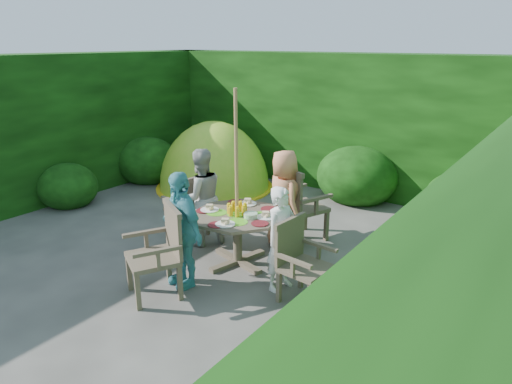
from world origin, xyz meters
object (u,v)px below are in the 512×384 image
Objects in this scene: patio_table at (237,222)px; garden_chair_right at (300,260)px; parasol_pole at (237,181)px; garden_chair_front at (160,251)px; dome_tent at (214,187)px; child_back at (284,200)px; child_front at (181,230)px; child_left at (201,197)px; garden_chair_back at (298,203)px; garden_chair_left at (190,205)px; child_right at (282,239)px.

garden_chair_right reaches higher than patio_table.
parasol_pole is 1.24m from garden_chair_front.
parasol_pole reaches higher than dome_tent.
garden_chair_right is at bearing 59.92° from garden_chair_front.
child_back is 1.60m from child_front.
garden_chair_right is at bearing 104.97° from child_left.
parasol_pole reaches higher than child_back.
dome_tent is (-2.56, 1.17, -0.55)m from garden_chair_back.
child_front is (-0.19, -0.78, 0.12)m from patio_table.
garden_chair_front is at bearing -102.77° from patio_table.
dome_tent reaches higher than garden_chair_left.
dome_tent reaches higher than garden_chair_front.
child_left is at bearing 62.73° from child_back.
garden_chair_back is 0.31m from child_back.
parasol_pole reaches higher than child_right.
garden_chair_front is (-0.24, -1.07, -0.58)m from parasol_pole.
child_right is 1.13m from child_front.
parasol_pole is at bearing 80.91° from garden_chair_right.
child_left is (0.29, -0.08, 0.20)m from garden_chair_left.
child_back is at bearing 118.25° from garden_chair_left.
parasol_pole reaches higher than garden_chair_front.
child_front is (-0.38, -1.55, 0.01)m from child_back.
child_front is (-1.26, -0.50, 0.22)m from garden_chair_right.
dome_tent reaches higher than garden_chair_right.
parasol_pole reaches higher than garden_chair_right.
garden_chair_front is at bearing -82.40° from child_front.
parasol_pole reaches higher than child_front.
garden_chair_back is (1.31, 0.79, 0.08)m from garden_chair_left.
patio_table is at bearing 98.67° from garden_chair_back.
child_front is at bearing -48.58° from dome_tent.
garden_chair_right is 2.20m from garden_chair_left.
garden_chair_back is 0.76× the size of child_front.
garden_chair_right is at bearing 161.39° from child_back.
dome_tent reaches higher than garden_chair_back.
child_back is (-0.59, 0.97, 0.07)m from child_right.
child_left is at bearing 85.93° from child_right.
garden_chair_left is 1.53m from garden_chair_back.
parasol_pole is at bearing 82.07° from garden_chair_left.
parasol_pole is at bearing 85.93° from child_right.
garden_chair_back is at bearing -18.39° from dome_tent.
garden_chair_left reaches higher than patio_table.
dome_tent is at bearing -2.98° from garden_chair_back.
garden_chair_left is at bearing 165.74° from parasol_pole.
garden_chair_back is at bearing 93.67° from child_front.
garden_chair_right is (1.06, -0.27, -0.10)m from patio_table.
child_right reaches higher than garden_chair_back.
child_left reaches higher than garden_chair_left.
child_left is (-0.54, 1.26, 0.16)m from garden_chair_front.
child_front reaches higher than garden_chair_front.
garden_chair_right is at bearing 143.20° from garden_chair_back.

